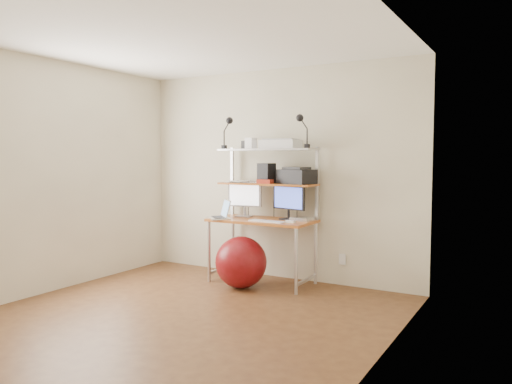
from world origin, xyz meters
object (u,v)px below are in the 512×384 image
laptop (222,214)px  exercise_ball (241,262)px  monitor_black (289,200)px  printer (296,176)px  monitor_silver (245,196)px

laptop → exercise_ball: laptop is taller
monitor_black → printer: (0.08, 0.03, 0.27)m
monitor_silver → laptop: 0.37m
monitor_silver → monitor_black: 0.58m
monitor_black → laptop: size_ratio=1.13×
laptop → printer: bearing=66.7°
monitor_silver → exercise_ball: size_ratio=0.80×
monitor_black → printer: bearing=38.0°
monitor_black → exercise_ball: (-0.37, -0.43, -0.68)m
exercise_ball → monitor_silver: bearing=116.2°
monitor_silver → exercise_ball: 0.85m
monitor_silver → laptop: (-0.14, -0.29, -0.20)m
laptop → exercise_ball: bearing=21.9°
monitor_silver → laptop: size_ratio=1.15×
printer → laptop: bearing=-142.0°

